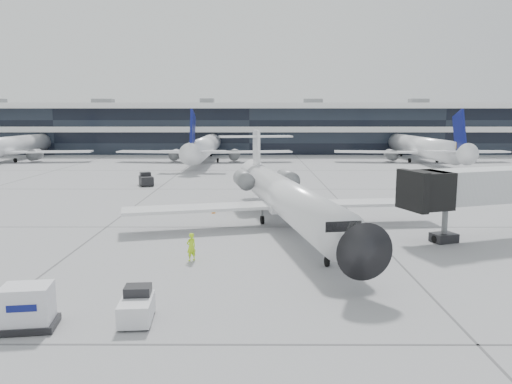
{
  "coord_description": "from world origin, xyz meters",
  "views": [
    {
      "loc": [
        1.66,
        -37.7,
        8.58
      ],
      "look_at": [
        1.58,
        0.98,
        2.6
      ],
      "focal_mm": 35.0,
      "sensor_mm": 36.0,
      "label": 1
    }
  ],
  "objects_px": {
    "ramp_worker": "(191,247)",
    "baggage_tug": "(137,307)",
    "cargo_uld": "(28,308)",
    "regional_jet": "(285,196)"
  },
  "relations": [
    {
      "from": "baggage_tug",
      "to": "cargo_uld",
      "type": "distance_m",
      "value": 4.3
    },
    {
      "from": "regional_jet",
      "to": "ramp_worker",
      "type": "relative_size",
      "value": 18.11
    },
    {
      "from": "baggage_tug",
      "to": "cargo_uld",
      "type": "height_order",
      "value": "cargo_uld"
    },
    {
      "from": "ramp_worker",
      "to": "cargo_uld",
      "type": "bearing_deg",
      "value": 19.45
    },
    {
      "from": "ramp_worker",
      "to": "baggage_tug",
      "type": "distance_m",
      "value": 8.88
    },
    {
      "from": "ramp_worker",
      "to": "cargo_uld",
      "type": "distance_m",
      "value": 10.97
    },
    {
      "from": "ramp_worker",
      "to": "baggage_tug",
      "type": "xyz_separation_m",
      "value": [
        -1.14,
        -8.8,
        -0.22
      ]
    },
    {
      "from": "cargo_uld",
      "to": "regional_jet",
      "type": "bearing_deg",
      "value": 50.66
    },
    {
      "from": "ramp_worker",
      "to": "baggage_tug",
      "type": "height_order",
      "value": "ramp_worker"
    },
    {
      "from": "ramp_worker",
      "to": "baggage_tug",
      "type": "bearing_deg",
      "value": 41.32
    }
  ]
}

